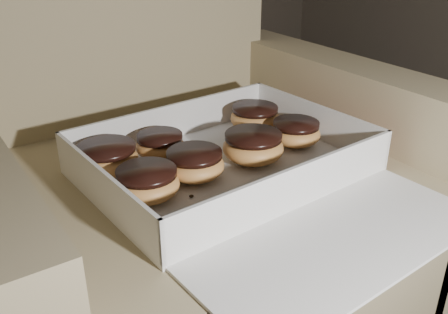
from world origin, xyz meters
TOP-DOWN VIEW (x-y plane):
  - armchair at (0.16, 0.55)m, footprint 0.83×0.70m
  - bakery_box at (0.19, 0.40)m, footprint 0.47×0.54m
  - donut_a at (0.34, 0.45)m, footprint 0.09×0.09m
  - donut_b at (0.03, 0.43)m, footprint 0.10×0.10m
  - donut_c at (0.33, 0.55)m, footprint 0.10×0.10m
  - donut_d at (0.11, 0.54)m, footprint 0.09×0.09m
  - donut_e at (0.24, 0.44)m, footprint 0.11×0.11m
  - donut_f at (0.12, 0.44)m, footprint 0.10×0.10m
  - donut_g at (0.01, 0.54)m, footprint 0.10×0.10m
  - crumb_a at (0.09, 0.39)m, footprint 0.01×0.01m
  - crumb_b at (0.33, 0.44)m, footprint 0.01×0.01m
  - crumb_c at (-0.01, 0.38)m, footprint 0.01×0.01m
  - crumb_d at (0.31, 0.37)m, footprint 0.01×0.01m

SIDE VIEW (x-z plane):
  - armchair at x=0.16m, z-range -0.16..0.70m
  - crumb_a at x=0.09m, z-range 0.39..0.40m
  - crumb_b at x=0.33m, z-range 0.39..0.40m
  - crumb_c at x=-0.01m, z-range 0.39..0.40m
  - crumb_d at x=0.31m, z-range 0.39..0.40m
  - bakery_box at x=0.19m, z-range 0.36..0.44m
  - donut_d at x=0.11m, z-range 0.40..0.44m
  - donut_a at x=0.34m, z-range 0.40..0.44m
  - donut_f at x=0.12m, z-range 0.40..0.44m
  - donut_c at x=0.33m, z-range 0.40..0.44m
  - donut_b at x=0.03m, z-range 0.40..0.44m
  - donut_g at x=0.01m, z-range 0.40..0.45m
  - donut_e at x=0.24m, z-range 0.40..0.45m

